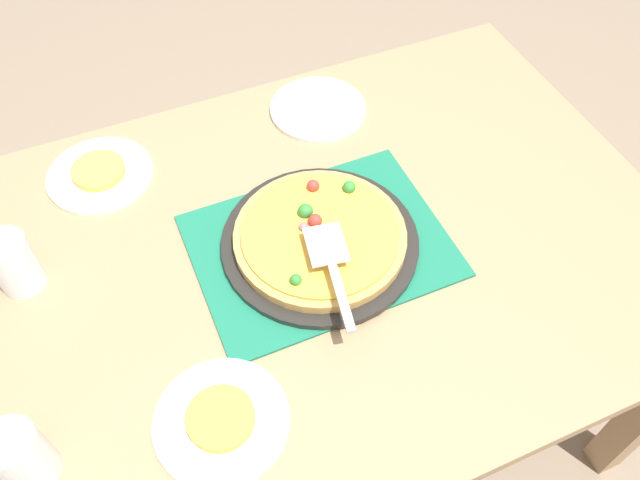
% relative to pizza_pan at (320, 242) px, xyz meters
% --- Properties ---
extents(ground_plane, '(8.00, 8.00, 0.00)m').
position_rel_pizza_pan_xyz_m(ground_plane, '(0.00, 0.00, -0.76)').
color(ground_plane, '#84705B').
extents(dining_table, '(1.40, 1.00, 0.75)m').
position_rel_pizza_pan_xyz_m(dining_table, '(0.00, 0.00, -0.12)').
color(dining_table, '#9E7A56').
rests_on(dining_table, ground_plane).
extents(placemat, '(0.48, 0.36, 0.01)m').
position_rel_pizza_pan_xyz_m(placemat, '(0.00, 0.00, -0.01)').
color(placemat, '#196B4C').
rests_on(placemat, dining_table).
extents(pizza_pan, '(0.38, 0.38, 0.01)m').
position_rel_pizza_pan_xyz_m(pizza_pan, '(0.00, 0.00, 0.00)').
color(pizza_pan, black).
rests_on(pizza_pan, placemat).
extents(pizza, '(0.33, 0.33, 0.05)m').
position_rel_pizza_pan_xyz_m(pizza, '(-0.00, -0.00, 0.02)').
color(pizza, tan).
rests_on(pizza, pizza_pan).
extents(plate_near_left, '(0.22, 0.22, 0.01)m').
position_rel_pizza_pan_xyz_m(plate_near_left, '(0.29, 0.26, -0.01)').
color(plate_near_left, white).
rests_on(plate_near_left, dining_table).
extents(plate_far_right, '(0.22, 0.22, 0.01)m').
position_rel_pizza_pan_xyz_m(plate_far_right, '(0.35, -0.35, -0.01)').
color(plate_far_right, white).
rests_on(plate_far_right, dining_table).
extents(plate_side, '(0.22, 0.22, 0.01)m').
position_rel_pizza_pan_xyz_m(plate_side, '(-0.15, -0.36, -0.01)').
color(plate_side, white).
rests_on(plate_side, dining_table).
extents(served_slice_left, '(0.11, 0.11, 0.02)m').
position_rel_pizza_pan_xyz_m(served_slice_left, '(0.29, 0.26, 0.01)').
color(served_slice_left, gold).
rests_on(served_slice_left, plate_near_left).
extents(served_slice_right, '(0.11, 0.11, 0.02)m').
position_rel_pizza_pan_xyz_m(served_slice_right, '(0.35, -0.35, 0.01)').
color(served_slice_right, '#EAB747').
rests_on(served_slice_right, plate_far_right).
extents(cup_near, '(0.08, 0.08, 0.12)m').
position_rel_pizza_pan_xyz_m(cup_near, '(0.57, 0.22, 0.05)').
color(cup_near, white).
rests_on(cup_near, dining_table).
extents(cup_far, '(0.08, 0.08, 0.12)m').
position_rel_pizza_pan_xyz_m(cup_far, '(0.54, -0.14, 0.05)').
color(cup_far, white).
rests_on(cup_far, dining_table).
extents(pizza_server, '(0.09, 0.23, 0.01)m').
position_rel_pizza_pan_xyz_m(pizza_server, '(0.02, 0.10, 0.06)').
color(pizza_server, silver).
rests_on(pizza_server, pizza).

